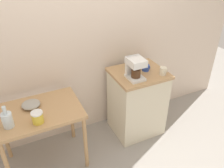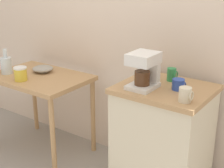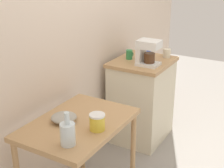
{
  "view_description": "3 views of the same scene",
  "coord_description": "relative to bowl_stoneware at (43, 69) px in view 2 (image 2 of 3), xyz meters",
  "views": [
    {
      "loc": [
        -0.82,
        -2.09,
        2.32
      ],
      "look_at": [
        0.19,
        0.04,
        0.86
      ],
      "focal_mm": 37.67,
      "sensor_mm": 36.0,
      "label": 1
    },
    {
      "loc": [
        1.59,
        -2.03,
        1.76
      ],
      "look_at": [
        0.15,
        0.01,
        0.87
      ],
      "focal_mm": 54.47,
      "sensor_mm": 36.0,
      "label": 2
    },
    {
      "loc": [
        -2.48,
        -1.31,
        1.95
      ],
      "look_at": [
        -0.14,
        0.04,
        0.9
      ],
      "focal_mm": 52.65,
      "sensor_mm": 36.0,
      "label": 3
    }
  ],
  "objects": [
    {
      "name": "mug_blue",
      "position": [
        1.41,
        -0.04,
        0.14
      ],
      "size": [
        0.09,
        0.09,
        0.08
      ],
      "color": "#2D4CAD",
      "rests_on": "kitchen_counter"
    },
    {
      "name": "mug_small_cream",
      "position": [
        1.54,
        -0.22,
        0.15
      ],
      "size": [
        0.09,
        0.08,
        0.1
      ],
      "color": "beige",
      "rests_on": "kitchen_counter"
    },
    {
      "name": "mug_tall_green",
      "position": [
        1.29,
        0.11,
        0.15
      ],
      "size": [
        0.07,
        0.07,
        0.1
      ],
      "color": "#338C4C",
      "rests_on": "kitchen_counter"
    },
    {
      "name": "kitchen_counter",
      "position": [
        1.31,
        -0.04,
        -0.35
      ],
      "size": [
        0.66,
        0.58,
        0.92
      ],
      "color": "beige",
      "rests_on": "ground_plane"
    },
    {
      "name": "bowl_stoneware",
      "position": [
        0.0,
        0.0,
        0.0
      ],
      "size": [
        0.2,
        0.2,
        0.06
      ],
      "color": "#9E998C",
      "rests_on": "wooden_table"
    },
    {
      "name": "wooden_table",
      "position": [
        0.05,
        -0.09,
        -0.13
      ],
      "size": [
        0.9,
        0.62,
        0.78
      ],
      "color": "tan",
      "rests_on": "ground_plane"
    },
    {
      "name": "canister_enamel",
      "position": [
        0.02,
        -0.28,
        0.03
      ],
      "size": [
        0.12,
        0.12,
        0.12
      ],
      "color": "gold",
      "rests_on": "wooden_table"
    },
    {
      "name": "coffee_maker",
      "position": [
        1.19,
        -0.13,
        0.25
      ],
      "size": [
        0.18,
        0.22,
        0.26
      ],
      "color": "white",
      "rests_on": "kitchen_counter"
    },
    {
      "name": "back_wall",
      "position": [
        0.84,
        0.36,
        0.59
      ],
      "size": [
        4.4,
        0.1,
        2.8
      ],
      "primitive_type": "cube",
      "color": "beige",
      "rests_on": "ground_plane"
    },
    {
      "name": "glass_carafe_vase",
      "position": [
        -0.24,
        -0.23,
        0.05
      ],
      "size": [
        0.1,
        0.1,
        0.24
      ],
      "color": "silver",
      "rests_on": "wooden_table"
    }
  ]
}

